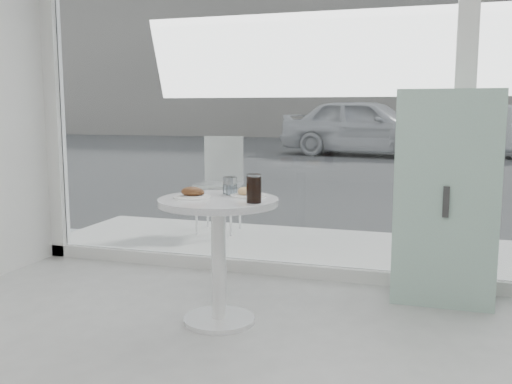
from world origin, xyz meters
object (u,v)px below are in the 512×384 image
(patio_chair, at_px, (221,177))
(cola_glass, at_px, (254,189))
(water_tumbler_a, at_px, (228,186))
(mint_cabinet, at_px, (446,197))
(plate_donut, at_px, (248,193))
(water_tumbler_b, at_px, (231,187))
(main_table, at_px, (219,234))
(plate_fritter, at_px, (193,194))
(car_white, at_px, (367,127))

(patio_chair, xyz_separation_m, cola_glass, (1.13, -2.40, 0.25))
(water_tumbler_a, height_order, cola_glass, cola_glass)
(mint_cabinet, bearing_deg, cola_glass, -137.62)
(plate_donut, bearing_deg, cola_glass, -63.64)
(water_tumbler_b, height_order, cola_glass, cola_glass)
(main_table, xyz_separation_m, mint_cabinet, (1.30, 0.87, 0.16))
(mint_cabinet, distance_m, plate_donut, 1.38)
(patio_chair, relative_size, plate_donut, 4.44)
(plate_donut, height_order, water_tumbler_b, water_tumbler_b)
(plate_fritter, height_order, plate_donut, plate_fritter)
(water_tumbler_a, bearing_deg, car_white, 92.79)
(main_table, bearing_deg, water_tumbler_b, 80.11)
(mint_cabinet, height_order, patio_chair, mint_cabinet)
(water_tumbler_a, xyz_separation_m, cola_glass, (0.26, -0.28, 0.03))
(mint_cabinet, height_order, car_white, car_white)
(mint_cabinet, distance_m, water_tumbler_b, 1.47)
(mint_cabinet, height_order, water_tumbler_a, mint_cabinet)
(patio_chair, height_order, car_white, car_white)
(plate_donut, relative_size, water_tumbler_b, 1.96)
(plate_donut, bearing_deg, car_white, 93.47)
(patio_chair, relative_size, water_tumbler_a, 9.07)
(main_table, xyz_separation_m, cola_glass, (0.25, -0.08, 0.30))
(main_table, distance_m, cola_glass, 0.40)
(water_tumbler_a, distance_m, water_tumbler_b, 0.05)
(mint_cabinet, bearing_deg, plate_fritter, -147.77)
(car_white, xyz_separation_m, plate_fritter, (0.48, -13.00, -0.01))
(car_white, relative_size, water_tumbler_a, 44.26)
(patio_chair, bearing_deg, water_tumbler_a, -72.01)
(plate_fritter, height_order, water_tumbler_b, water_tumbler_b)
(water_tumbler_a, bearing_deg, patio_chair, 112.21)
(main_table, bearing_deg, plate_donut, 40.78)
(plate_fritter, relative_size, water_tumbler_b, 2.04)
(main_table, height_order, cola_glass, cola_glass)
(main_table, distance_m, plate_donut, 0.31)
(mint_cabinet, bearing_deg, water_tumbler_a, -152.57)
(plate_fritter, relative_size, cola_glass, 1.39)
(mint_cabinet, xyz_separation_m, car_white, (-1.93, 12.09, 0.09))
(main_table, bearing_deg, cola_glass, -18.27)
(mint_cabinet, relative_size, cola_glass, 8.71)
(car_white, relative_size, water_tumbler_b, 42.45)
(patio_chair, distance_m, cola_glass, 2.67)
(mint_cabinet, relative_size, patio_chair, 1.47)
(main_table, relative_size, cola_glass, 4.70)
(plate_fritter, bearing_deg, patio_chair, 107.17)
(main_table, xyz_separation_m, plate_donut, (0.15, 0.13, 0.24))
(cola_glass, bearing_deg, car_white, 93.87)
(plate_donut, bearing_deg, mint_cabinet, 32.86)
(main_table, height_order, water_tumbler_a, water_tumbler_a)
(car_white, bearing_deg, cola_glass, -163.57)
(plate_fritter, xyz_separation_m, water_tumbler_a, (0.14, 0.23, 0.02))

